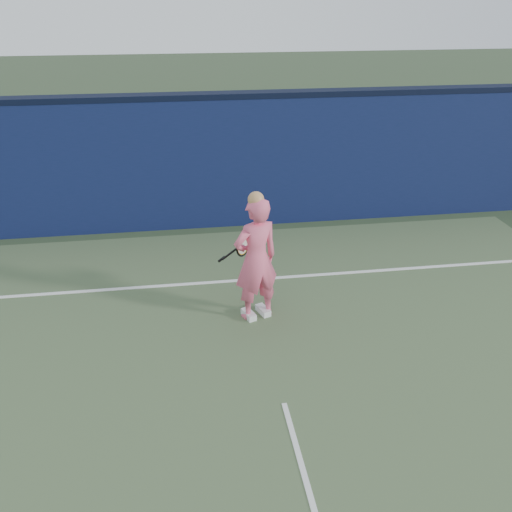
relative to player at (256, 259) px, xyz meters
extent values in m
plane|color=#2F4027|center=(0.05, -2.92, -0.92)|extent=(80.00, 80.00, 0.00)
cube|color=#0E183D|center=(0.05, 3.58, 0.33)|extent=(24.00, 0.40, 2.50)
cube|color=black|center=(0.05, 3.58, 1.63)|extent=(24.00, 0.42, 0.10)
imported|color=#F65F83|center=(0.00, 0.00, -0.01)|extent=(0.78, 0.64, 1.84)
sphere|color=tan|center=(0.00, 0.00, 0.88)|extent=(0.22, 0.22, 0.22)
cube|color=white|center=(0.11, 0.04, -0.87)|extent=(0.21, 0.30, 0.10)
cube|color=white|center=(-0.11, -0.04, -0.87)|extent=(0.21, 0.30, 0.10)
torus|color=black|center=(-0.13, 0.46, 0.00)|extent=(0.25, 0.27, 0.32)
torus|color=orange|center=(-0.13, 0.46, 0.00)|extent=(0.20, 0.22, 0.26)
cylinder|color=beige|center=(-0.13, 0.46, 0.00)|extent=(0.19, 0.21, 0.26)
cylinder|color=black|center=(-0.34, 0.35, -0.07)|extent=(0.24, 0.20, 0.10)
cylinder|color=black|center=(-0.46, 0.29, -0.11)|extent=(0.12, 0.11, 0.07)
cube|color=white|center=(0.05, 1.08, -0.91)|extent=(11.00, 0.08, 0.01)
camera|label=1|loc=(-0.98, -6.67, 3.37)|focal=38.00mm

